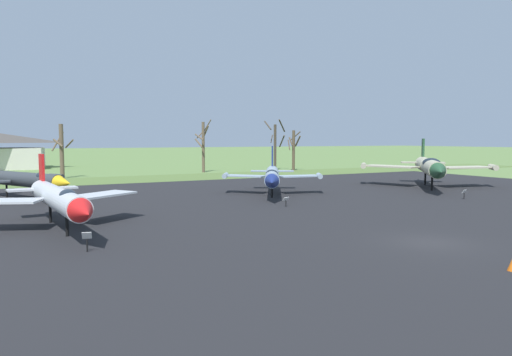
{
  "coord_description": "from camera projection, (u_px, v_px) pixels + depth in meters",
  "views": [
    {
      "loc": [
        -19.76,
        -17.39,
        5.52
      ],
      "look_at": [
        -2.94,
        14.29,
        2.57
      ],
      "focal_mm": 32.94,
      "sensor_mm": 36.0,
      "label": 1
    }
  ],
  "objects": [
    {
      "name": "asphalt_apron",
      "position": [
        280.0,
        206.0,
        38.71
      ],
      "size": [
        85.04,
        51.93,
        0.05
      ],
      "primitive_type": "cube",
      "color": "black",
      "rests_on": "ground"
    },
    {
      "name": "bare_tree_right_of_center",
      "position": [
        203.0,
        145.0,
        78.62
      ],
      "size": [
        2.69,
        2.65,
        8.9
      ],
      "color": "brown",
      "rests_on": "ground"
    },
    {
      "name": "bare_tree_backdrop_extra",
      "position": [
        294.0,
        149.0,
        83.13
      ],
      "size": [
        2.58,
        2.39,
        7.14
      ],
      "color": "brown",
      "rests_on": "ground"
    },
    {
      "name": "info_placard_front_right",
      "position": [
        87.0,
        240.0,
        22.84
      ],
      "size": [
        0.5,
        0.36,
        1.04
      ],
      "color": "black",
      "rests_on": "ground"
    },
    {
      "name": "bare_tree_far_right",
      "position": [
        275.0,
        143.0,
        84.45
      ],
      "size": [
        3.68,
        3.64,
        9.1
      ],
      "color": "#42382D",
      "rests_on": "ground"
    },
    {
      "name": "grass_verge_strip",
      "position": [
        165.0,
        178.0,
        66.84
      ],
      "size": [
        145.04,
        12.0,
        0.06
      ],
      "primitive_type": "cube",
      "color": "#567136",
      "rests_on": "ground"
    },
    {
      "name": "jet_fighter_rear_center",
      "position": [
        23.0,
        179.0,
        42.55
      ],
      "size": [
        9.44,
        12.8,
        4.28
      ],
      "color": "#33383D",
      "rests_on": "ground"
    },
    {
      "name": "jet_fighter_front_right",
      "position": [
        58.0,
        198.0,
        28.28
      ],
      "size": [
        10.87,
        14.28,
        4.51
      ],
      "color": "silver",
      "rests_on": "ground"
    },
    {
      "name": "info_placard_front_left",
      "position": [
        286.0,
        201.0,
        38.24
      ],
      "size": [
        0.55,
        0.3,
        0.83
      ],
      "color": "black",
      "rests_on": "ground"
    },
    {
      "name": "jet_fighter_rear_left",
      "position": [
        429.0,
        166.0,
        52.96
      ],
      "size": [
        15.46,
        15.88,
        5.64
      ],
      "color": "#B7B293",
      "rests_on": "ground"
    },
    {
      "name": "bare_tree_center",
      "position": [
        62.0,
        150.0,
        66.44
      ],
      "size": [
        2.95,
        2.73,
        7.71
      ],
      "color": "brown",
      "rests_on": "ground"
    },
    {
      "name": "jet_fighter_front_left",
      "position": [
        272.0,
        176.0,
        46.14
      ],
      "size": [
        10.06,
        13.47,
        4.8
      ],
      "color": "#8EA3B2",
      "rests_on": "ground"
    },
    {
      "name": "info_placard_rear_left",
      "position": [
        464.0,
        193.0,
        43.12
      ],
      "size": [
        0.53,
        0.33,
        0.91
      ],
      "color": "black",
      "rests_on": "ground"
    },
    {
      "name": "ground_plane",
      "position": [
        430.0,
        243.0,
        25.0
      ],
      "size": [
        600.0,
        600.0,
        0.0
      ],
      "primitive_type": "plane",
      "color": "#607F42"
    },
    {
      "name": "info_placard_rear_center",
      "position": [
        69.0,
        199.0,
        38.11
      ],
      "size": [
        0.63,
        0.23,
        1.1
      ],
      "color": "black",
      "rests_on": "ground"
    }
  ]
}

